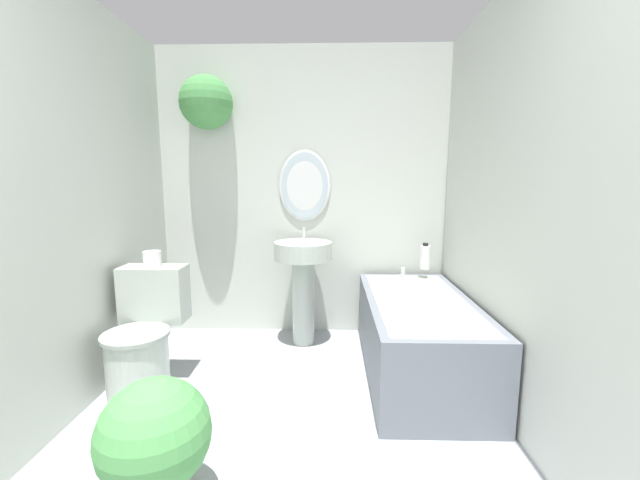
# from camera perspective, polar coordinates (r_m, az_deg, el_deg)

# --- Properties ---
(wall_back) EXTENTS (2.51, 0.42, 2.40)m
(wall_back) POSITION_cam_1_polar(r_m,az_deg,el_deg) (3.34, -4.67, 8.78)
(wall_back) COLOR silver
(wall_back) RESTS_ON ground_plane
(wall_left) EXTENTS (0.06, 3.00, 2.40)m
(wall_left) POSITION_cam_1_polar(r_m,az_deg,el_deg) (2.38, -36.26, 4.08)
(wall_left) COLOR silver
(wall_left) RESTS_ON ground_plane
(wall_right) EXTENTS (0.06, 3.00, 2.40)m
(wall_right) POSITION_cam_1_polar(r_m,az_deg,el_deg) (2.13, 29.50, 4.28)
(wall_right) COLOR silver
(wall_right) RESTS_ON ground_plane
(toilet) EXTENTS (0.41, 0.57, 0.76)m
(toilet) POSITION_cam_1_polar(r_m,az_deg,el_deg) (2.75, -24.21, -12.99)
(toilet) COLOR #B2BCB2
(toilet) RESTS_ON ground_plane
(pedestal_sink) EXTENTS (0.46, 0.46, 0.94)m
(pedestal_sink) POSITION_cam_1_polar(r_m,az_deg,el_deg) (3.15, -2.47, -4.78)
(pedestal_sink) COLOR #B2BCB2
(pedestal_sink) RESTS_ON ground_plane
(bathtub) EXTENTS (0.69, 1.43, 0.61)m
(bathtub) POSITION_cam_1_polar(r_m,az_deg,el_deg) (2.83, 14.06, -13.23)
(bathtub) COLOR slate
(bathtub) RESTS_ON ground_plane
(shampoo_bottle) EXTENTS (0.08, 0.08, 0.21)m
(shampoo_bottle) POSITION_cam_1_polar(r_m,az_deg,el_deg) (3.29, 15.04, -2.38)
(shampoo_bottle) COLOR white
(shampoo_bottle) RESTS_ON bathtub
(potted_plant) EXTENTS (0.44, 0.44, 0.55)m
(potted_plant) POSITION_cam_1_polar(r_m,az_deg,el_deg) (1.85, -22.88, -24.98)
(potted_plant) COLOR #9E6042
(potted_plant) RESTS_ON ground_plane
(toilet_paper_roll) EXTENTS (0.11, 0.11, 0.10)m
(toilet_paper_roll) POSITION_cam_1_polar(r_m,az_deg,el_deg) (2.77, -23.23, -2.53)
(toilet_paper_roll) COLOR white
(toilet_paper_roll) RESTS_ON toilet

